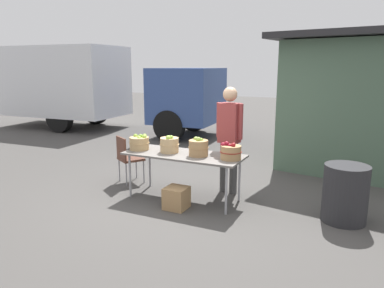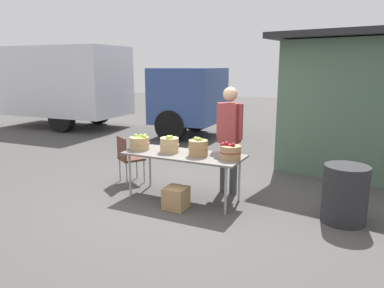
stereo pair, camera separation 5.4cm
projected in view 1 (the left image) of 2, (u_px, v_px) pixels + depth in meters
The scene contains 12 objects.
ground_plane at pixel (184, 199), 5.91m from camera, with size 40.00×40.00×0.00m, color #474442.
market_table at pixel (184, 157), 5.76m from camera, with size 1.90×0.76×0.75m.
apple_basket_green_0 at pixel (139, 143), 6.03m from camera, with size 0.34×0.34×0.26m.
apple_basket_green_1 at pixel (169, 144), 5.83m from camera, with size 0.32×0.32×0.29m.
apple_basket_green_2 at pixel (199, 147), 5.60m from camera, with size 0.32×0.32×0.30m.
apple_basket_red_0 at pixel (231, 152), 5.40m from camera, with size 0.32×0.32×0.26m.
vendor_adult at pixel (229, 132), 6.00m from camera, with size 0.47×0.27×1.78m.
box_truck at pixel (89, 85), 12.23m from camera, with size 7.81×2.59×2.75m.
food_kiosk at pixel (369, 102), 7.40m from camera, with size 3.92×3.42×2.74m.
folding_chair at pixel (127, 156), 6.63m from camera, with size 0.55×0.55×0.86m.
trash_barrel at pixel (345, 194), 4.98m from camera, with size 0.60×0.60×0.80m, color #262628.
produce_crate at pixel (176, 198), 5.48m from camera, with size 0.33×0.33×0.33m, color #A87F51.
Camera 1 is at (2.54, -4.99, 2.10)m, focal length 34.13 mm.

